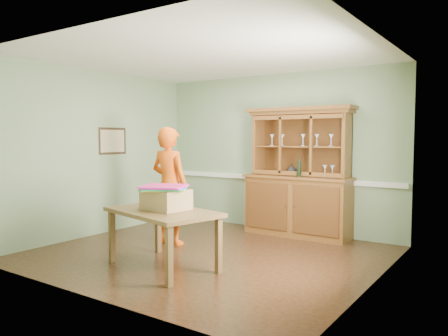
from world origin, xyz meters
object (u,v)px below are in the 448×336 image
Objects in this scene: dining_table at (163,217)px; person at (170,186)px; china_hutch at (298,191)px; cardboard_box at (166,199)px.

dining_table is 0.90× the size of person.
china_hutch is 2.59m from cardboard_box.
dining_table is 3.01× the size of cardboard_box.
china_hutch reaches higher than dining_table.
person is at bearing 129.24° from cardboard_box.
cardboard_box is (-0.63, -2.51, 0.10)m from china_hutch.
person reaches higher than cardboard_box.
china_hutch is 1.19× the size of person.
dining_table is at bearing 126.56° from person.
china_hutch is at bearing 75.89° from cardboard_box.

